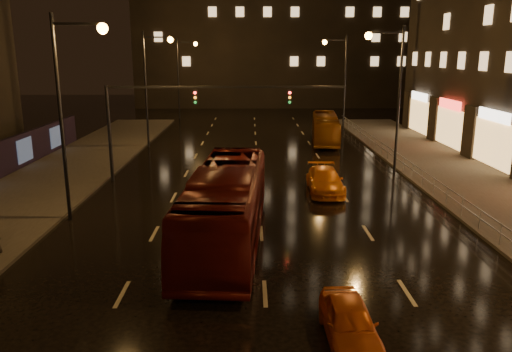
# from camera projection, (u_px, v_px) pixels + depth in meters

# --- Properties ---
(ground) EXTENTS (140.00, 140.00, 0.00)m
(ground) POSITION_uv_depth(u_px,v_px,m) (258.00, 180.00, 33.01)
(ground) COLOR black
(ground) RESTS_ON ground
(sidewalk_left) EXTENTS (7.00, 70.00, 0.15)m
(sidewalk_left) POSITION_uv_depth(u_px,v_px,m) (19.00, 202.00, 27.99)
(sidewalk_left) COLOR #38332D
(sidewalk_left) RESTS_ON ground
(sidewalk_right) EXTENTS (7.00, 70.00, 0.15)m
(sidewalk_right) POSITION_uv_depth(u_px,v_px,m) (497.00, 200.00, 28.28)
(sidewalk_right) COLOR #38332D
(sidewalk_right) RESTS_ON ground
(traffic_signal) EXTENTS (15.31, 0.32, 6.20)m
(traffic_signal) POSITION_uv_depth(u_px,v_px,m) (179.00, 109.00, 31.82)
(traffic_signal) COLOR black
(traffic_signal) RESTS_ON ground
(railing_right) EXTENTS (0.05, 56.00, 1.00)m
(railing_right) POSITION_uv_depth(u_px,v_px,m) (423.00, 174.00, 30.96)
(railing_right) COLOR #99999E
(railing_right) RESTS_ON sidewalk_right
(bus_red) EXTENTS (3.67, 12.43, 3.42)m
(bus_red) POSITION_uv_depth(u_px,v_px,m) (226.00, 205.00, 21.81)
(bus_red) COLOR #520F0B
(bus_red) RESTS_ON ground
(bus_curb) EXTENTS (3.25, 9.78, 2.67)m
(bus_curb) POSITION_uv_depth(u_px,v_px,m) (325.00, 128.00, 46.64)
(bus_curb) COLOR #84430D
(bus_curb) RESTS_ON ground
(taxi_near) EXTENTS (1.51, 3.64, 1.23)m
(taxi_near) POSITION_uv_depth(u_px,v_px,m) (350.00, 322.00, 14.44)
(taxi_near) COLOR #C24C12
(taxi_near) RESTS_ON ground
(taxi_far) EXTENTS (2.12, 4.98, 1.43)m
(taxi_far) POSITION_uv_depth(u_px,v_px,m) (325.00, 181.00, 30.06)
(taxi_far) COLOR orange
(taxi_far) RESTS_ON ground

